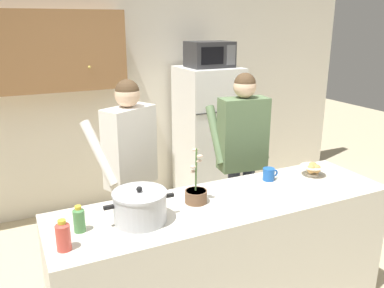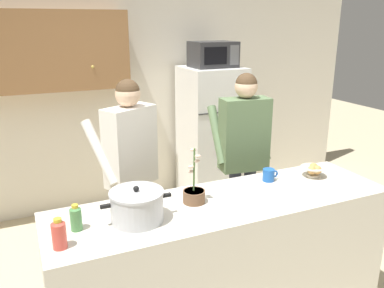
# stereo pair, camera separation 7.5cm
# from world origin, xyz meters

# --- Properties ---
(back_wall_unit) EXTENTS (6.00, 0.48, 2.60)m
(back_wall_unit) POSITION_xyz_m (-0.28, 2.25, 1.42)
(back_wall_unit) COLOR silver
(back_wall_unit) RESTS_ON ground
(kitchen_island) EXTENTS (2.40, 0.68, 0.92)m
(kitchen_island) POSITION_xyz_m (0.00, 0.00, 0.46)
(kitchen_island) COLOR silver
(kitchen_island) RESTS_ON ground
(refrigerator) EXTENTS (0.64, 0.68, 1.60)m
(refrigerator) POSITION_xyz_m (0.83, 1.85, 0.80)
(refrigerator) COLOR white
(refrigerator) RESTS_ON ground
(microwave) EXTENTS (0.48, 0.37, 0.28)m
(microwave) POSITION_xyz_m (0.83, 1.83, 1.74)
(microwave) COLOR #2D2D30
(microwave) RESTS_ON refrigerator
(person_near_pot) EXTENTS (0.62, 0.58, 1.67)m
(person_near_pot) POSITION_xyz_m (-0.43, 0.81, 1.04)
(person_near_pot) COLOR #726656
(person_near_pot) RESTS_ON ground
(person_by_sink) EXTENTS (0.55, 0.46, 1.67)m
(person_by_sink) POSITION_xyz_m (0.59, 0.74, 1.05)
(person_by_sink) COLOR #33384C
(person_by_sink) RESTS_ON ground
(cooking_pot) EXTENTS (0.44, 0.33, 0.23)m
(cooking_pot) POSITION_xyz_m (-0.63, -0.03, 1.02)
(cooking_pot) COLOR silver
(cooking_pot) RESTS_ON kitchen_island
(coffee_mug) EXTENTS (0.13, 0.09, 0.10)m
(coffee_mug) POSITION_xyz_m (0.48, 0.18, 0.97)
(coffee_mug) COLOR #1E59B2
(coffee_mug) RESTS_ON kitchen_island
(bread_bowl) EXTENTS (0.19, 0.19, 0.10)m
(bread_bowl) POSITION_xyz_m (0.84, 0.11, 0.97)
(bread_bowl) COLOR beige
(bread_bowl) RESTS_ON kitchen_island
(bottle_near_edge) EXTENTS (0.07, 0.07, 0.16)m
(bottle_near_edge) POSITION_xyz_m (-0.98, 0.01, 1.00)
(bottle_near_edge) COLOR #4C8C4C
(bottle_near_edge) RESTS_ON kitchen_island
(bottle_mid_counter) EXTENTS (0.08, 0.08, 0.18)m
(bottle_mid_counter) POSITION_xyz_m (-1.10, -0.16, 1.01)
(bottle_mid_counter) COLOR #D84C3F
(bottle_mid_counter) RESTS_ON kitchen_island
(potted_orchid) EXTENTS (0.15, 0.15, 0.38)m
(potted_orchid) POSITION_xyz_m (-0.20, 0.06, 0.98)
(potted_orchid) COLOR brown
(potted_orchid) RESTS_ON kitchen_island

